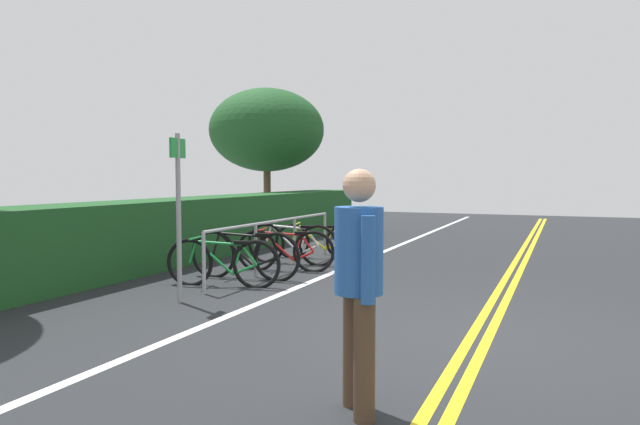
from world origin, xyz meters
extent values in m
cube|color=#232628|center=(0.00, 0.00, -0.03)|extent=(38.04, 13.91, 0.05)
cube|color=gold|center=(0.00, -0.08, 0.00)|extent=(34.24, 0.10, 0.00)
cube|color=gold|center=(0.00, 0.08, 0.00)|extent=(34.24, 0.10, 0.00)
cube|color=white|center=(0.00, 2.72, 0.00)|extent=(34.24, 0.12, 0.00)
cylinder|color=#9EA0A5|center=(0.75, 3.67, 0.41)|extent=(0.05, 0.05, 0.83)
cylinder|color=#9EA0A5|center=(2.14, 3.67, 0.41)|extent=(0.05, 0.05, 0.83)
cylinder|color=#9EA0A5|center=(3.54, 3.67, 0.41)|extent=(0.05, 0.05, 0.83)
cylinder|color=#9EA0A5|center=(4.94, 3.67, 0.41)|extent=(0.05, 0.05, 0.83)
cylinder|color=#9EA0A5|center=(2.84, 3.67, 0.83)|extent=(4.19, 0.04, 0.04)
torus|color=black|center=(1.21, 4.23, 0.33)|extent=(0.20, 0.70, 0.71)
torus|color=black|center=(1.41, 3.24, 0.33)|extent=(0.20, 0.70, 0.71)
cylinder|color=#198C38|center=(1.28, 3.86, 0.41)|extent=(0.15, 0.57, 0.48)
cylinder|color=#198C38|center=(1.30, 3.79, 0.62)|extent=(0.17, 0.68, 0.07)
cylinder|color=#198C38|center=(1.35, 3.52, 0.39)|extent=(0.07, 0.17, 0.43)
cylinder|color=#198C38|center=(1.37, 3.41, 0.25)|extent=(0.11, 0.37, 0.18)
cylinder|color=#198C38|center=(1.39, 3.35, 0.46)|extent=(0.09, 0.25, 0.30)
cylinder|color=#198C38|center=(1.22, 4.18, 0.48)|extent=(0.06, 0.14, 0.32)
cube|color=black|center=(1.36, 3.46, 0.63)|extent=(0.12, 0.21, 0.05)
cylinder|color=#198C38|center=(1.23, 4.13, 0.69)|extent=(0.46, 0.12, 0.03)
torus|color=black|center=(1.92, 4.29, 0.35)|extent=(0.13, 0.77, 0.76)
torus|color=black|center=(2.01, 3.23, 0.35)|extent=(0.13, 0.77, 0.76)
cylinder|color=black|center=(1.95, 3.90, 0.44)|extent=(0.09, 0.61, 0.52)
cylinder|color=black|center=(1.96, 3.83, 0.67)|extent=(0.10, 0.73, 0.07)
cylinder|color=black|center=(1.99, 3.54, 0.42)|extent=(0.05, 0.18, 0.47)
cylinder|color=black|center=(2.00, 3.42, 0.27)|extent=(0.07, 0.39, 0.19)
cylinder|color=black|center=(2.00, 3.35, 0.50)|extent=(0.06, 0.26, 0.32)
cylinder|color=black|center=(1.92, 4.24, 0.52)|extent=(0.05, 0.14, 0.35)
cube|color=black|center=(1.99, 3.47, 0.68)|extent=(0.10, 0.21, 0.05)
cylinder|color=black|center=(1.93, 4.19, 0.74)|extent=(0.46, 0.07, 0.03)
torus|color=black|center=(2.78, 4.00, 0.33)|extent=(0.20, 0.70, 0.71)
torus|color=black|center=(2.99, 3.06, 0.33)|extent=(0.20, 0.70, 0.71)
cylinder|color=red|center=(2.86, 3.65, 0.41)|extent=(0.15, 0.55, 0.48)
cylinder|color=red|center=(2.87, 3.59, 0.62)|extent=(0.18, 0.65, 0.07)
cylinder|color=red|center=(2.93, 3.32, 0.39)|extent=(0.07, 0.16, 0.43)
cylinder|color=red|center=(2.95, 3.22, 0.25)|extent=(0.11, 0.35, 0.18)
cylinder|color=red|center=(2.96, 3.16, 0.46)|extent=(0.09, 0.24, 0.30)
cylinder|color=red|center=(2.79, 3.95, 0.48)|extent=(0.06, 0.14, 0.32)
cube|color=black|center=(2.94, 3.26, 0.63)|extent=(0.12, 0.21, 0.05)
cylinder|color=red|center=(2.80, 3.91, 0.68)|extent=(0.46, 0.12, 0.03)
torus|color=black|center=(3.62, 4.28, 0.35)|extent=(0.07, 0.75, 0.75)
torus|color=black|center=(3.63, 3.25, 0.35)|extent=(0.07, 0.75, 0.75)
cylinder|color=white|center=(3.62, 3.89, 0.43)|extent=(0.04, 0.59, 0.51)
cylinder|color=white|center=(3.62, 3.83, 0.66)|extent=(0.05, 0.70, 0.07)
cylinder|color=white|center=(3.63, 3.54, 0.42)|extent=(0.04, 0.17, 0.46)
cylinder|color=white|center=(3.63, 3.43, 0.27)|extent=(0.04, 0.38, 0.19)
cylinder|color=white|center=(3.63, 3.36, 0.49)|extent=(0.04, 0.26, 0.32)
cylinder|color=white|center=(3.62, 4.23, 0.51)|extent=(0.04, 0.14, 0.34)
cube|color=black|center=(3.63, 3.48, 0.67)|extent=(0.08, 0.20, 0.05)
cylinder|color=white|center=(3.62, 4.18, 0.73)|extent=(0.46, 0.03, 0.03)
torus|color=black|center=(4.32, 4.09, 0.31)|extent=(0.22, 0.68, 0.68)
torus|color=black|center=(4.56, 3.13, 0.31)|extent=(0.22, 0.68, 0.68)
cylinder|color=yellow|center=(4.41, 3.73, 0.39)|extent=(0.17, 0.56, 0.47)
cylinder|color=yellow|center=(4.43, 3.67, 0.59)|extent=(0.19, 0.67, 0.07)
cylinder|color=yellow|center=(4.49, 3.40, 0.38)|extent=(0.07, 0.17, 0.42)
cylinder|color=yellow|center=(4.52, 3.30, 0.24)|extent=(0.12, 0.36, 0.17)
cylinder|color=yellow|center=(4.53, 3.23, 0.45)|extent=(0.09, 0.25, 0.29)
cylinder|color=yellow|center=(4.34, 4.04, 0.46)|extent=(0.07, 0.14, 0.31)
cube|color=black|center=(4.51, 3.34, 0.61)|extent=(0.12, 0.21, 0.05)
cylinder|color=yellow|center=(4.35, 4.00, 0.66)|extent=(0.45, 0.14, 0.03)
cylinder|color=#4C3826|center=(-2.21, 0.42, 0.40)|extent=(0.14, 0.14, 0.80)
cylinder|color=#4C3826|center=(-1.99, 0.57, 0.40)|extent=(0.14, 0.14, 0.80)
cylinder|color=#2659A5|center=(-2.10, 0.49, 1.09)|extent=(0.32, 0.32, 0.57)
sphere|color=tan|center=(-2.10, 0.49, 1.51)|extent=(0.22, 0.22, 0.22)
cylinder|color=#2659A5|center=(-2.27, 0.38, 1.05)|extent=(0.09, 0.09, 0.55)
cylinder|color=#2659A5|center=(-1.94, 0.61, 1.05)|extent=(0.09, 0.09, 0.55)
cylinder|color=gray|center=(0.19, 3.65, 1.05)|extent=(0.06, 0.06, 2.09)
cube|color=#198C33|center=(0.19, 3.65, 1.91)|extent=(0.36, 0.09, 0.24)
cube|color=#1C4C21|center=(4.34, 5.86, 0.58)|extent=(13.19, 1.16, 1.15)
cylinder|color=brown|center=(9.01, 7.17, 0.91)|extent=(0.21, 0.21, 1.83)
ellipsoid|color=#1C4C21|center=(9.01, 7.17, 2.89)|extent=(3.28, 3.28, 2.36)
camera|label=1|loc=(-5.63, -0.74, 1.57)|focal=32.32mm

